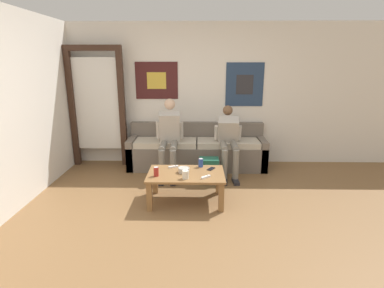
% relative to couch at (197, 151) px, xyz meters
% --- Properties ---
extents(ground_plane, '(18.00, 18.00, 0.00)m').
position_rel_couch_xyz_m(ground_plane, '(-0.11, -2.09, -0.29)').
color(ground_plane, brown).
extents(wall_back, '(10.00, 0.07, 2.55)m').
position_rel_couch_xyz_m(wall_back, '(-0.11, 0.33, 0.98)').
color(wall_back, white).
rests_on(wall_back, ground_plane).
extents(door_frame, '(1.00, 0.10, 2.15)m').
position_rel_couch_xyz_m(door_frame, '(-1.80, 0.12, 0.91)').
color(door_frame, '#382319').
rests_on(door_frame, ground_plane).
extents(couch, '(2.45, 0.66, 0.78)m').
position_rel_couch_xyz_m(couch, '(0.00, 0.00, 0.00)').
color(couch, '#70665B').
rests_on(couch, ground_plane).
extents(coffee_table, '(1.03, 0.66, 0.42)m').
position_rel_couch_xyz_m(coffee_table, '(-0.14, -1.42, 0.05)').
color(coffee_table, olive).
rests_on(coffee_table, ground_plane).
extents(person_seated_adult, '(0.47, 0.88, 1.27)m').
position_rel_couch_xyz_m(person_seated_adult, '(-0.47, -0.34, 0.40)').
color(person_seated_adult, gray).
rests_on(person_seated_adult, ground_plane).
extents(person_seated_teen, '(0.47, 0.92, 1.14)m').
position_rel_couch_xyz_m(person_seated_teen, '(0.53, -0.32, 0.34)').
color(person_seated_teen, gray).
rests_on(person_seated_teen, ground_plane).
extents(backpack, '(0.31, 0.26, 0.40)m').
position_rel_couch_xyz_m(backpack, '(0.20, -0.73, -0.10)').
color(backpack, '#1E5642').
rests_on(backpack, ground_plane).
extents(ceramic_bowl, '(0.16, 0.16, 0.07)m').
position_rel_couch_xyz_m(ceramic_bowl, '(-0.17, -1.39, 0.16)').
color(ceramic_bowl, '#B7B2A8').
rests_on(ceramic_bowl, coffee_table).
extents(pillar_candle, '(0.08, 0.08, 0.12)m').
position_rel_couch_xyz_m(pillar_candle, '(-0.14, -1.61, 0.18)').
color(pillar_candle, silver).
rests_on(pillar_candle, coffee_table).
extents(drink_can_blue, '(0.07, 0.07, 0.12)m').
position_rel_couch_xyz_m(drink_can_blue, '(0.06, -1.17, 0.19)').
color(drink_can_blue, '#28479E').
rests_on(drink_can_blue, coffee_table).
extents(drink_can_red, '(0.07, 0.07, 0.12)m').
position_rel_couch_xyz_m(drink_can_red, '(-0.53, -1.53, 0.19)').
color(drink_can_red, maroon).
rests_on(drink_can_red, coffee_table).
extents(game_controller_near_left, '(0.13, 0.12, 0.03)m').
position_rel_couch_xyz_m(game_controller_near_left, '(0.12, -1.58, 0.14)').
color(game_controller_near_left, white).
rests_on(game_controller_near_left, coffee_table).
extents(game_controller_near_right, '(0.15, 0.09, 0.03)m').
position_rel_couch_xyz_m(game_controller_near_right, '(-0.33, -1.20, 0.14)').
color(game_controller_near_right, white).
rests_on(game_controller_near_right, coffee_table).
extents(cell_phone, '(0.13, 0.15, 0.01)m').
position_rel_couch_xyz_m(cell_phone, '(0.20, -1.26, 0.13)').
color(cell_phone, black).
rests_on(cell_phone, coffee_table).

